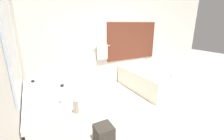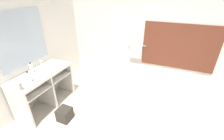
% 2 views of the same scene
% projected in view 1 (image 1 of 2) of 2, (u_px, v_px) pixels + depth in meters
% --- Properties ---
extents(ground_plane, '(16.00, 16.00, 0.00)m').
position_uv_depth(ground_plane, '(168.00, 123.00, 2.74)').
color(ground_plane, beige).
rests_on(ground_plane, ground).
extents(wall_back_with_blinds, '(7.40, 0.13, 2.70)m').
position_uv_depth(wall_back_with_blinds, '(111.00, 38.00, 4.21)').
color(wall_back_with_blinds, silver).
rests_on(wall_back_with_blinds, ground_plane).
extents(wall_left_with_mirror, '(0.08, 7.40, 2.70)m').
position_uv_depth(wall_left_with_mirror, '(6.00, 69.00, 1.32)').
color(wall_left_with_mirror, silver).
rests_on(wall_left_with_mirror, ground_plane).
extents(vanity_counter, '(0.60, 1.33, 0.88)m').
position_uv_depth(vanity_counter, '(52.00, 109.00, 2.01)').
color(vanity_counter, silver).
rests_on(vanity_counter, ground_plane).
extents(sink_faucet, '(0.09, 0.04, 0.18)m').
position_uv_depth(sink_faucet, '(33.00, 84.00, 1.99)').
color(sink_faucet, silver).
rests_on(sink_faucet, vanity_counter).
extents(bathtub, '(0.98, 1.67, 0.64)m').
position_uv_depth(bathtub, '(149.00, 79.00, 4.12)').
color(bathtub, silver).
rests_on(bathtub, ground_plane).
extents(water_bottle_1, '(0.07, 0.07, 0.23)m').
position_uv_depth(water_bottle_1, '(63.00, 95.00, 1.64)').
color(water_bottle_1, silver).
rests_on(water_bottle_1, vanity_counter).
extents(water_bottle_2, '(0.07, 0.07, 0.23)m').
position_uv_depth(water_bottle_2, '(34.00, 90.00, 1.76)').
color(water_bottle_2, silver).
rests_on(water_bottle_2, vanity_counter).
extents(soap_dispenser, '(0.06, 0.06, 0.17)m').
position_uv_depth(soap_dispenser, '(76.00, 106.00, 1.48)').
color(soap_dispenser, gray).
rests_on(soap_dispenser, vanity_counter).
extents(waste_bin, '(0.27, 0.27, 0.28)m').
position_uv_depth(waste_bin, '(104.00, 134.00, 2.27)').
color(waste_bin, '#2D2823').
rests_on(waste_bin, ground_plane).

